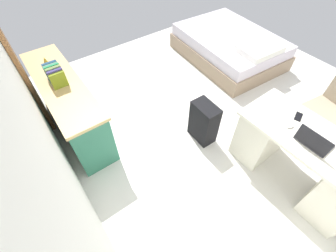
{
  "coord_description": "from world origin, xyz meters",
  "views": [
    {
      "loc": [
        -1.46,
        1.96,
        2.55
      ],
      "look_at": [
        -0.11,
        0.98,
        0.6
      ],
      "focal_mm": 24.58,
      "sensor_mm": 36.0,
      "label": 1
    }
  ],
  "objects": [
    {
      "name": "office_chair",
      "position": [
        -1.01,
        -0.91,
        0.42
      ],
      "size": [
        0.52,
        0.52,
        0.94
      ],
      "color": "black",
      "rests_on": "ground_plane"
    },
    {
      "name": "ground_plane",
      "position": [
        0.0,
        0.0,
        0.0
      ],
      "size": [
        5.41,
        5.41,
        0.0
      ],
      "primitive_type": "plane",
      "color": "silver"
    },
    {
      "name": "wall_back",
      "position": [
        0.0,
        2.11,
        1.32
      ],
      "size": [
        4.41,
        0.1,
        2.65
      ],
      "primitive_type": "cube",
      "color": "silver",
      "rests_on": "ground_plane"
    },
    {
      "name": "bed",
      "position": [
        1.04,
        -1.29,
        0.24
      ],
      "size": [
        1.99,
        1.52,
        0.58
      ],
      "color": "gray",
      "rests_on": "ground_plane"
    },
    {
      "name": "desk",
      "position": [
        -1.2,
        -0.03,
        0.39
      ],
      "size": [
        1.45,
        0.69,
        0.74
      ],
      "color": "silver",
      "rests_on": "ground_plane"
    },
    {
      "name": "door_wooden",
      "position": [
        1.66,
        2.03,
        1.02
      ],
      "size": [
        0.88,
        0.05,
        2.04
      ],
      "primitive_type": "cube",
      "color": "#936038",
      "rests_on": "ground_plane"
    },
    {
      "name": "credenza",
      "position": [
        1.09,
        1.73,
        0.4
      ],
      "size": [
        1.8,
        0.48,
        0.8
      ],
      "color": "#2D7056",
      "rests_on": "ground_plane"
    },
    {
      "name": "book_row",
      "position": [
        1.09,
        1.73,
        0.9
      ],
      "size": [
        0.28,
        0.17,
        0.23
      ],
      "color": "olive",
      "rests_on": "credenza"
    },
    {
      "name": "figurine_small",
      "position": [
        1.52,
        1.73,
        0.85
      ],
      "size": [
        0.08,
        0.08,
        0.11
      ],
      "primitive_type": "cone",
      "color": "gold",
      "rests_on": "credenza"
    },
    {
      "name": "suitcase_black",
      "position": [
        -0.12,
        0.41,
        0.29
      ],
      "size": [
        0.36,
        0.23,
        0.59
      ],
      "primitive_type": "cube",
      "rotation": [
        0.0,
        0.0,
        -0.02
      ],
      "color": "black",
      "rests_on": "ground_plane"
    },
    {
      "name": "laptop",
      "position": [
        -1.22,
        0.06,
        0.79
      ],
      "size": [
        0.31,
        0.23,
        0.21
      ],
      "color": "#333338",
      "rests_on": "desk"
    },
    {
      "name": "cell_phone_by_mouse",
      "position": [
        -0.93,
        -0.16,
        0.75
      ],
      "size": [
        0.11,
        0.15,
        0.01
      ],
      "primitive_type": "cube",
      "rotation": [
        0.0,
        0.0,
        0.36
      ],
      "color": "black",
      "rests_on": "desk"
    },
    {
      "name": "computer_mouse",
      "position": [
        -0.96,
        0.03,
        0.76
      ],
      "size": [
        0.06,
        0.1,
        0.03
      ],
      "primitive_type": "ellipsoid",
      "rotation": [
        0.0,
        0.0,
        0.02
      ],
      "color": "white",
      "rests_on": "desk"
    }
  ]
}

